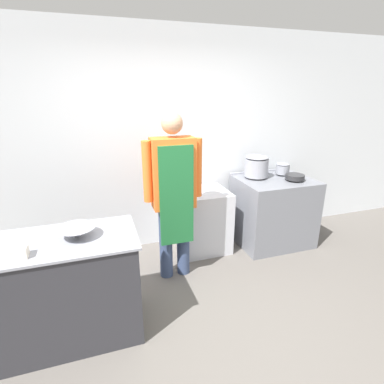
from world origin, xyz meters
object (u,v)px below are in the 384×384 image
at_px(stove, 273,211).
at_px(saute_pan, 295,177).
at_px(plastic_tub, 19,252).
at_px(stock_pot, 257,166).
at_px(fridge_unit, 203,220).
at_px(sauce_pot, 283,168).
at_px(person_cook, 174,189).
at_px(mixing_bowl, 76,232).

height_order(stove, saute_pan, saute_pan).
xyz_separation_m(plastic_tub, stock_pot, (2.53, 1.24, 0.12)).
height_order(fridge_unit, sauce_pot, sauce_pot).
distance_m(person_cook, stock_pot, 1.33).
xyz_separation_m(stove, sauce_pot, (0.19, 0.14, 0.54)).
distance_m(mixing_bowl, saute_pan, 2.69).
bearing_deg(stock_pot, person_cook, -158.53).
xyz_separation_m(plastic_tub, saute_pan, (2.93, 0.97, 0.01)).
height_order(stove, stock_pot, stock_pot).
height_order(plastic_tub, stock_pot, stock_pot).
xyz_separation_m(saute_pan, sauce_pot, (0.00, 0.27, 0.04)).
bearing_deg(mixing_bowl, stock_pot, 25.87).
distance_m(stove, stock_pot, 0.65).
bearing_deg(mixing_bowl, plastic_tub, -152.23).
xyz_separation_m(stove, plastic_tub, (-2.74, -1.10, 0.49)).
xyz_separation_m(fridge_unit, person_cook, (-0.50, -0.47, 0.62)).
xyz_separation_m(plastic_tub, sauce_pot, (2.93, 1.24, 0.05)).
distance_m(stock_pot, saute_pan, 0.50).
bearing_deg(stock_pot, fridge_unit, -178.39).
relative_size(person_cook, sauce_pot, 9.98).
relative_size(stove, person_cook, 0.53).
height_order(stove, sauce_pot, sauce_pot).
distance_m(person_cook, sauce_pot, 1.71).
relative_size(person_cook, saute_pan, 7.49).
relative_size(mixing_bowl, stock_pot, 0.99).
height_order(stock_pot, saute_pan, stock_pot).
height_order(fridge_unit, stock_pot, stock_pot).
bearing_deg(sauce_pot, saute_pan, -90.00).
relative_size(stove, stock_pot, 3.13).
bearing_deg(sauce_pot, fridge_unit, -178.96).
bearing_deg(stove, saute_pan, -35.53).
relative_size(plastic_tub, sauce_pot, 0.58).
distance_m(plastic_tub, sauce_pot, 3.18).
relative_size(plastic_tub, saute_pan, 0.43).
xyz_separation_m(mixing_bowl, stock_pot, (2.17, 1.05, 0.11)).
height_order(mixing_bowl, sauce_pot, sauce_pot).
relative_size(fridge_unit, plastic_tub, 7.63).
bearing_deg(saute_pan, fridge_unit, 167.54).
xyz_separation_m(fridge_unit, sauce_pot, (1.14, 0.02, 0.59)).
distance_m(mixing_bowl, plastic_tub, 0.41).
bearing_deg(plastic_tub, mixing_bowl, 27.77).
bearing_deg(stove, fridge_unit, 173.00).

